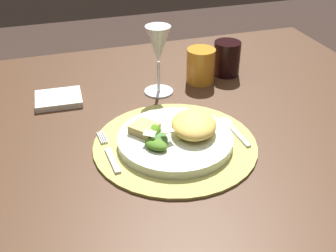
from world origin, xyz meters
TOP-DOWN VIEW (x-y plane):
  - dining_table at (0.00, 0.00)m, footprint 1.36×0.95m
  - placemat at (0.03, -0.12)m, footprint 0.35×0.35m
  - dinner_plate at (0.03, -0.12)m, footprint 0.24×0.24m
  - pasta_serving at (0.07, -0.11)m, footprint 0.13×0.14m
  - salad_greens at (-0.02, -0.13)m, footprint 0.07×0.11m
  - bread_piece at (-0.03, -0.08)m, footprint 0.07×0.07m
  - fork at (-0.11, -0.11)m, footprint 0.02×0.15m
  - spoon at (0.17, -0.09)m, footprint 0.03×0.13m
  - napkin at (-0.19, 0.16)m, footprint 0.12×0.10m
  - wine_glass at (0.07, 0.13)m, footprint 0.08×0.08m
  - amber_tumbler at (0.19, 0.16)m, footprint 0.08×0.08m
  - dark_tumbler at (0.28, 0.18)m, footprint 0.07×0.07m

SIDE VIEW (x-z plane):
  - dining_table at x=0.00m, z-range 0.23..0.94m
  - placemat at x=0.03m, z-range 0.71..0.72m
  - napkin at x=-0.19m, z-range 0.71..0.72m
  - spoon at x=0.17m, z-range 0.71..0.72m
  - fork at x=-0.11m, z-range 0.72..0.72m
  - dinner_plate at x=0.03m, z-range 0.72..0.73m
  - salad_greens at x=-0.02m, z-range 0.73..0.76m
  - bread_piece at x=-0.03m, z-range 0.73..0.75m
  - pasta_serving at x=0.07m, z-range 0.73..0.77m
  - amber_tumbler at x=0.19m, z-range 0.71..0.80m
  - dark_tumbler at x=0.28m, z-range 0.71..0.80m
  - wine_glass at x=0.07m, z-range 0.74..0.92m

